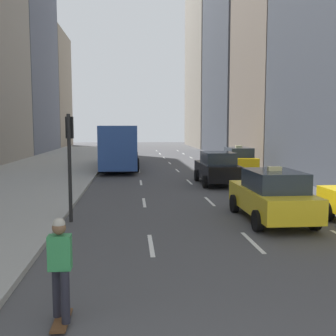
% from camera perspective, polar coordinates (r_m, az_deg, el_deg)
% --- Properties ---
extents(sidewalk_left, '(8.00, 66.00, 0.15)m').
position_cam_1_polar(sidewalk_left, '(30.12, -17.31, -0.20)').
color(sidewalk_left, '#9E9E99').
rests_on(sidewalk_left, ground).
extents(lane_markings, '(5.72, 56.00, 0.01)m').
position_cam_1_polar(lane_markings, '(25.70, 2.15, -1.10)').
color(lane_markings, white).
rests_on(lane_markings, ground).
extents(building_row_right, '(6.00, 69.23, 33.49)m').
position_cam_1_polar(building_row_right, '(41.90, 13.41, 20.28)').
color(building_row_right, slate).
rests_on(building_row_right, ground).
extents(taxi_lead, '(2.02, 4.40, 1.87)m').
position_cam_1_polar(taxi_lead, '(13.73, 14.83, -3.83)').
color(taxi_lead, yellow).
rests_on(taxi_lead, ground).
extents(taxi_second, '(2.02, 4.40, 1.87)m').
position_cam_1_polar(taxi_second, '(28.34, 10.10, 1.25)').
color(taxi_second, yellow).
rests_on(taxi_second, ground).
extents(sedan_black_near, '(2.02, 4.43, 1.81)m').
position_cam_1_polar(sedan_black_near, '(21.92, 7.13, 0.02)').
color(sedan_black_near, black).
rests_on(sedan_black_near, ground).
extents(city_bus, '(2.80, 11.61, 3.25)m').
position_cam_1_polar(city_bus, '(30.79, -6.97, 3.36)').
color(city_bus, '#2D519E').
rests_on(city_bus, ground).
extents(skateboarder, '(0.36, 0.80, 1.75)m').
position_cam_1_polar(skateboarder, '(6.68, -15.38, -13.53)').
color(skateboarder, brown).
rests_on(skateboarder, ground).
extents(traffic_light_pole, '(0.24, 0.42, 3.60)m').
position_cam_1_polar(traffic_light_pole, '(13.45, -14.09, 2.55)').
color(traffic_light_pole, black).
rests_on(traffic_light_pole, ground).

